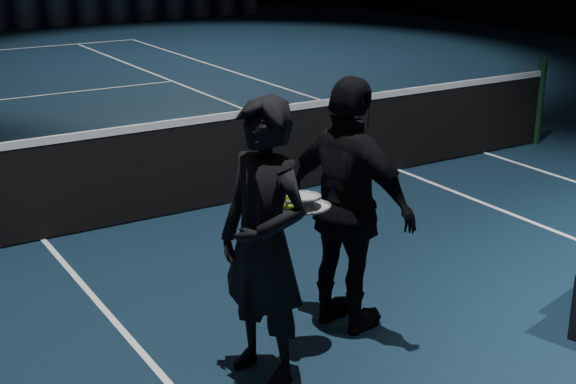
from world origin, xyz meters
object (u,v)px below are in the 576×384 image
player_a (264,243)px  player_b (349,207)px  tennis_balls (291,203)px  racket_lower (312,207)px  racket_upper (302,196)px

player_a → player_b: same height
player_a → tennis_balls: size_ratio=14.92×
player_b → tennis_balls: bearing=90.0°
racket_lower → racket_upper: size_ratio=1.00×
player_b → racket_upper: (-0.44, -0.09, 0.18)m
player_b → racket_lower: size_ratio=2.63×
player_b → racket_upper: 0.49m
player_a → player_b: bearing=90.5°
racket_upper → racket_lower: bearing=-42.7°
player_a → tennis_balls: 0.32m
player_a → racket_upper: player_a is taller
player_b → tennis_balls: player_b is taller
racket_upper → tennis_balls: tennis_balls is taller
player_b → tennis_balls: 0.62m
player_b → player_a: bearing=90.5°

